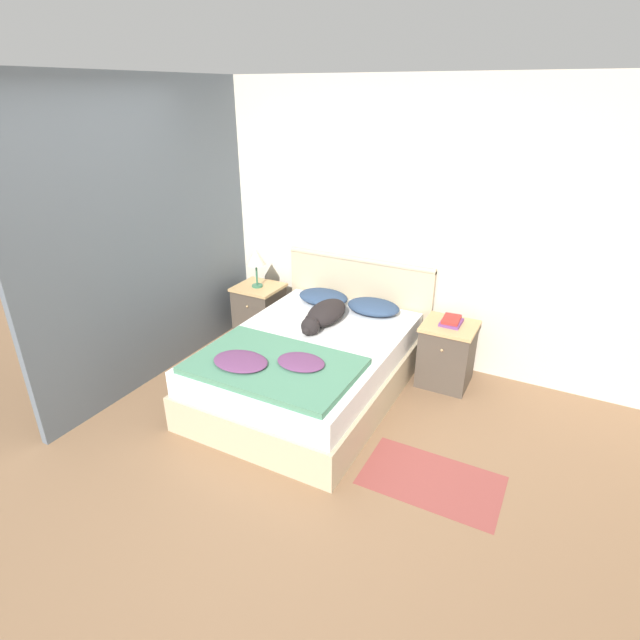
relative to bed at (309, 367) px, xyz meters
The scene contains 14 objects.
ground_plane 1.07m from the bed, 88.89° to the right, with size 16.00×16.00×0.00m, color #896647.
wall_back 1.49m from the bed, 88.93° to the left, with size 9.00×0.06×2.55m.
wall_side_left 1.75m from the bed, behind, with size 0.06×3.10×2.55m.
bed is the anchor object (origin of this frame).
headboard 1.04m from the bed, 90.00° to the left, with size 1.51×0.06×0.95m.
nightstand_left 1.23m from the bed, 144.16° to the left, with size 0.45×0.44×0.58m.
nightstand_right 1.23m from the bed, 35.84° to the left, with size 0.45×0.44×0.58m.
pillow_left 0.87m from the bed, 109.00° to the left, with size 0.50×0.35×0.12m.
pillow_right 0.87m from the bed, 71.00° to the left, with size 0.50×0.35×0.12m.
quilt 0.62m from the bed, 91.02° to the right, with size 1.23×0.81×0.09m.
dog 0.50m from the bed, 95.75° to the left, with size 0.28×0.75×0.18m.
book_stack 1.29m from the bed, 36.88° to the left, with size 0.17×0.22×0.05m.
table_lamp 1.37m from the bed, 144.79° to the left, with size 0.19×0.19×0.40m.
rug 1.40m from the bed, 24.08° to the right, with size 0.93×0.55×0.00m.
Camera 1 is at (1.79, -2.19, 2.42)m, focal length 28.00 mm.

